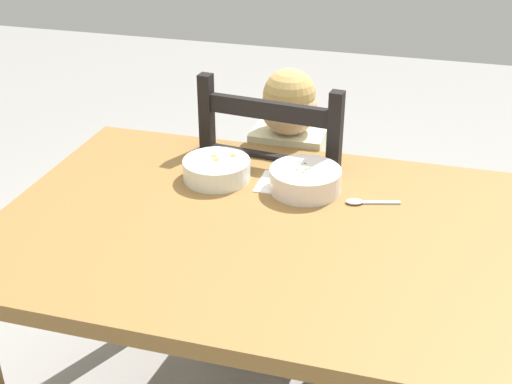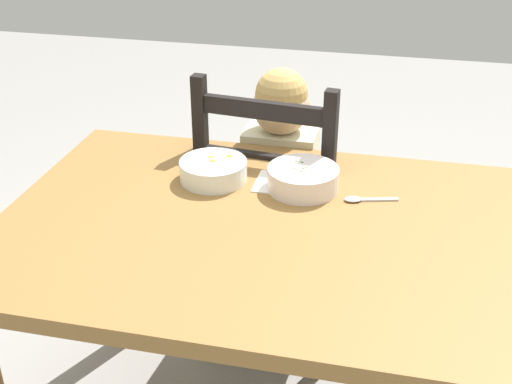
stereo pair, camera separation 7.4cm
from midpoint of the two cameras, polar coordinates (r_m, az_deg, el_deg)
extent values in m
cube|color=olive|center=(1.60, 1.67, -3.28)|extent=(1.26, 0.88, 0.04)
cylinder|color=olive|center=(2.26, -9.85, -4.71)|extent=(0.07, 0.07, 0.71)
cylinder|color=olive|center=(2.10, 19.12, -8.98)|extent=(0.07, 0.07, 0.71)
cube|color=black|center=(2.22, 3.71, -2.43)|extent=(0.46, 0.46, 0.02)
cube|color=black|center=(2.45, 9.21, -5.71)|extent=(0.04, 0.04, 0.43)
cube|color=black|center=(2.54, 0.87, -4.00)|extent=(0.04, 0.04, 0.43)
cube|color=black|center=(2.15, 6.74, -10.98)|extent=(0.04, 0.04, 0.43)
cube|color=black|center=(2.25, -2.68, -8.76)|extent=(0.04, 0.04, 0.43)
cube|color=black|center=(1.88, 7.58, 0.88)|extent=(0.04, 0.04, 0.52)
cube|color=black|center=(2.00, -3.00, 2.76)|extent=(0.04, 0.04, 0.52)
cube|color=black|center=(1.86, 2.24, 6.93)|extent=(0.36, 0.06, 0.05)
cube|color=black|center=(1.92, 2.15, 2.55)|extent=(0.36, 0.06, 0.05)
cube|color=beige|center=(2.11, 3.67, 1.15)|extent=(0.22, 0.14, 0.32)
sphere|color=#D5B28B|center=(2.01, 3.87, 7.16)|extent=(0.17, 0.17, 0.17)
sphere|color=tan|center=(2.00, 3.91, 8.18)|extent=(0.16, 0.16, 0.16)
cylinder|color=#3F4C72|center=(2.23, 1.29, -8.94)|extent=(0.07, 0.07, 0.45)
cylinder|color=#3F4C72|center=(2.21, 4.09, -9.38)|extent=(0.07, 0.07, 0.45)
cylinder|color=beige|center=(2.02, -0.49, 2.40)|extent=(0.06, 0.24, 0.13)
cylinder|color=beige|center=(1.97, 6.81, 1.49)|extent=(0.06, 0.24, 0.13)
cylinder|color=white|center=(1.73, 5.41, 1.02)|extent=(0.18, 0.18, 0.06)
cylinder|color=white|center=(1.75, 5.37, 0.23)|extent=(0.08, 0.08, 0.01)
cylinder|color=green|center=(1.73, 5.43, 1.28)|extent=(0.15, 0.15, 0.03)
sphere|color=#4E9938|center=(1.73, 5.73, 1.87)|extent=(0.01, 0.01, 0.01)
sphere|color=#4B9A2F|center=(1.72, 4.69, 1.74)|extent=(0.01, 0.01, 0.01)
sphere|color=#398E38|center=(1.75, 5.38, 2.29)|extent=(0.01, 0.01, 0.01)
sphere|color=#4E8B42|center=(1.70, 5.23, 1.51)|extent=(0.01, 0.01, 0.01)
sphere|color=#4DA12A|center=(1.72, 5.47, 1.78)|extent=(0.01, 0.01, 0.01)
sphere|color=#4B8E37|center=(1.76, 4.87, 2.39)|extent=(0.01, 0.01, 0.01)
cylinder|color=white|center=(1.79, -2.16, 1.90)|extent=(0.18, 0.18, 0.05)
cylinder|color=white|center=(1.80, -2.15, 1.20)|extent=(0.08, 0.08, 0.01)
cylinder|color=orange|center=(1.78, -2.16, 2.14)|extent=(0.15, 0.15, 0.03)
cube|color=orange|center=(1.78, -2.21, 2.60)|extent=(0.02, 0.02, 0.01)
cube|color=orange|center=(1.80, -0.78, 2.96)|extent=(0.02, 0.02, 0.01)
cube|color=orange|center=(1.80, -2.38, 2.91)|extent=(0.02, 0.02, 0.01)
cube|color=silver|center=(1.71, 11.78, -0.90)|extent=(0.09, 0.04, 0.00)
ellipsoid|color=silver|center=(1.70, 9.56, -0.82)|extent=(0.05, 0.04, 0.01)
cube|color=white|center=(1.77, 3.69, 0.67)|extent=(0.14, 0.13, 0.00)
camera|label=1|loc=(0.04, 91.31, -0.70)|focal=47.29mm
camera|label=2|loc=(0.04, -88.69, 0.70)|focal=47.29mm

